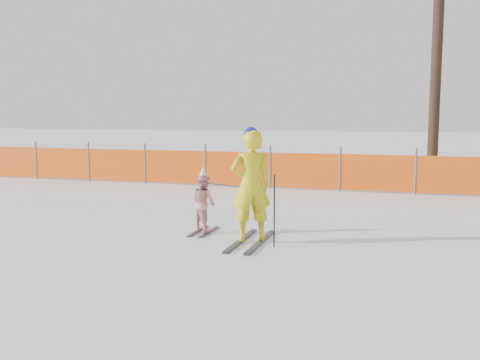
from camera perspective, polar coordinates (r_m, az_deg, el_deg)
name	(u,v)px	position (r m, az deg, el deg)	size (l,w,h in m)	color
ground	(231,242)	(9.03, -0.93, -6.68)	(120.00, 120.00, 0.00)	white
adult	(251,186)	(8.86, 1.16, -0.59)	(0.80, 1.70, 1.94)	black
child	(203,202)	(9.71, -3.94, -2.39)	(0.63, 0.93, 1.21)	black
ski_poles	(253,200)	(8.88, 1.36, -2.10)	(1.39, 0.66, 1.19)	black
safety_fence	(169,166)	(16.51, -7.55, 1.45)	(17.81, 0.06, 1.25)	#595960
tree_trunks	(459,89)	(18.62, 22.34, 9.01)	(2.59, 1.87, 6.26)	#2F2115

